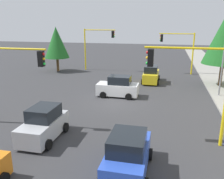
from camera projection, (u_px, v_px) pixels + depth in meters
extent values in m
plane|color=#353538|center=(115.00, 103.00, 21.02)|extent=(120.00, 120.00, 0.00)
cone|color=silver|center=(3.00, 171.00, 11.35)|extent=(0.01, 1.10, 1.10)
cylinder|color=yellow|center=(193.00, 54.00, 31.78)|extent=(0.18, 0.18, 5.49)
cylinder|color=yellow|center=(177.00, 34.00, 31.57)|extent=(0.12, 4.50, 0.12)
cube|color=black|center=(162.00, 38.00, 32.14)|extent=(0.36, 0.32, 0.96)
sphere|color=red|center=(161.00, 36.00, 32.10)|extent=(0.18, 0.18, 0.18)
sphere|color=yellow|center=(160.00, 38.00, 32.18)|extent=(0.18, 0.18, 0.18)
sphere|color=green|center=(160.00, 40.00, 32.26)|extent=(0.18, 0.18, 0.18)
cylinder|color=yellow|center=(187.00, 48.00, 12.78)|extent=(0.12, 4.50, 0.12)
cube|color=black|center=(151.00, 58.00, 13.34)|extent=(0.36, 0.32, 0.96)
sphere|color=red|center=(148.00, 52.00, 13.30)|extent=(0.18, 0.18, 0.18)
sphere|color=yellow|center=(147.00, 58.00, 13.38)|extent=(0.18, 0.18, 0.18)
sphere|color=green|center=(147.00, 63.00, 13.46)|extent=(0.18, 0.18, 0.18)
cylinder|color=yellow|center=(13.00, 49.00, 15.13)|extent=(0.12, 4.50, 0.12)
cube|color=black|center=(41.00, 59.00, 14.88)|extent=(0.36, 0.32, 0.96)
sphere|color=red|center=(43.00, 54.00, 14.76)|extent=(0.18, 0.18, 0.18)
sphere|color=yellow|center=(44.00, 59.00, 14.84)|extent=(0.18, 0.18, 0.18)
sphere|color=green|center=(44.00, 64.00, 14.92)|extent=(0.18, 0.18, 0.18)
cylinder|color=yellow|center=(85.00, 50.00, 34.99)|extent=(0.18, 0.18, 5.90)
cylinder|color=yellow|center=(100.00, 30.00, 33.74)|extent=(0.12, 4.50, 0.12)
cube|color=black|center=(113.00, 34.00, 33.49)|extent=(0.36, 0.32, 0.96)
sphere|color=red|center=(114.00, 32.00, 33.37)|extent=(0.18, 0.18, 0.18)
sphere|color=yellow|center=(114.00, 34.00, 33.45)|extent=(0.18, 0.18, 0.18)
sphere|color=green|center=(114.00, 37.00, 33.53)|extent=(0.18, 0.18, 0.18)
cylinder|color=slate|center=(223.00, 60.00, 21.83)|extent=(0.14, 0.14, 7.00)
cylinder|color=brown|center=(221.00, 74.00, 25.98)|extent=(0.36, 0.36, 2.72)
cylinder|color=brown|center=(58.00, 64.00, 34.38)|extent=(0.36, 0.36, 2.14)
cone|color=#1E6023|center=(56.00, 42.00, 33.57)|extent=(3.42, 3.42, 4.28)
cube|color=white|center=(118.00, 89.00, 22.74)|extent=(1.71, 3.86, 1.05)
cube|color=black|center=(120.00, 80.00, 22.46)|extent=(1.50, 2.01, 0.76)
cylinder|color=black|center=(103.00, 95.00, 22.25)|extent=(0.20, 0.60, 0.60)
cylinder|color=black|center=(108.00, 90.00, 23.96)|extent=(0.20, 0.60, 0.60)
cylinder|color=black|center=(128.00, 97.00, 21.73)|extent=(0.20, 0.60, 0.60)
cylinder|color=black|center=(132.00, 91.00, 23.44)|extent=(0.20, 0.60, 0.60)
cube|color=#B2B5BA|center=(44.00, 128.00, 14.39)|extent=(3.73, 1.66, 1.05)
cube|color=black|center=(44.00, 113.00, 14.32)|extent=(1.94, 1.46, 0.76)
cylinder|color=black|center=(49.00, 145.00, 13.21)|extent=(0.60, 0.20, 0.60)
cylinder|color=black|center=(20.00, 141.00, 13.60)|extent=(0.60, 0.20, 0.60)
cylinder|color=black|center=(66.00, 127.00, 15.39)|extent=(0.60, 0.20, 0.60)
cylinder|color=black|center=(40.00, 125.00, 15.77)|extent=(0.60, 0.20, 0.60)
cube|color=blue|center=(128.00, 158.00, 11.21)|extent=(3.96, 1.79, 1.05)
cube|color=black|center=(128.00, 142.00, 10.78)|extent=(2.06, 1.58, 0.76)
cylinder|color=black|center=(114.00, 150.00, 12.67)|extent=(0.60, 0.20, 0.60)
cylinder|color=black|center=(150.00, 154.00, 12.26)|extent=(0.60, 0.20, 0.60)
cylinder|color=black|center=(101.00, 178.00, 10.37)|extent=(0.60, 0.20, 0.60)
cube|color=yellow|center=(151.00, 76.00, 28.11)|extent=(4.16, 1.64, 1.05)
cube|color=black|center=(151.00, 69.00, 27.68)|extent=(2.16, 1.44, 0.76)
cylinder|color=black|center=(144.00, 77.00, 29.62)|extent=(0.60, 0.20, 0.60)
cylinder|color=black|center=(159.00, 78.00, 29.24)|extent=(0.60, 0.20, 0.60)
cylinder|color=black|center=(142.00, 82.00, 27.20)|extent=(0.60, 0.20, 0.60)
cylinder|color=black|center=(158.00, 83.00, 26.82)|extent=(0.60, 0.20, 0.60)
cylinder|color=black|center=(4.00, 179.00, 10.29)|extent=(0.60, 0.20, 0.60)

